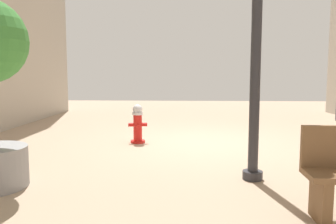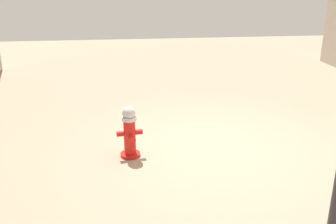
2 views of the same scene
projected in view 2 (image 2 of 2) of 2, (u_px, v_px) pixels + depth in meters
name	position (u px, v px, depth m)	size (l,w,h in m)	color
ground_plane	(217.00, 149.00, 6.28)	(23.40, 23.40, 0.00)	tan
fire_hydrant	(130.00, 132.00, 5.91)	(0.41, 0.38, 0.83)	red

